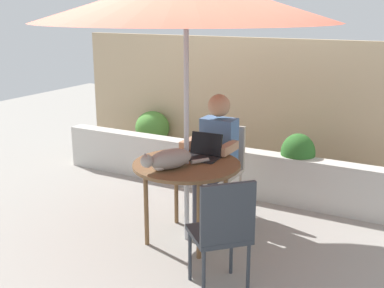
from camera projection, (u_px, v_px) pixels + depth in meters
name	position (u px, v px, depth m)	size (l,w,h in m)	color
ground_plane	(187.00, 239.00, 4.50)	(14.00, 14.00, 0.00)	gray
fence_back	(268.00, 109.00, 6.01)	(5.33, 0.08, 1.70)	tan
planter_wall_low	(242.00, 172.00, 5.51)	(4.80, 0.20, 0.53)	beige
patio_table	(187.00, 170.00, 4.32)	(0.95, 0.95, 0.73)	brown
chair_occupied	(222.00, 162.00, 4.99)	(0.40, 0.40, 0.90)	#B2A899
chair_empty	(223.00, 228.00, 3.50)	(0.57, 0.57, 0.90)	#33383F
person_seated	(216.00, 150.00, 4.81)	(0.48, 0.48, 1.24)	#4C72A5
laptop	(204.00, 151.00, 4.46)	(0.31, 0.27, 0.21)	black
cat	(168.00, 160.00, 4.13)	(0.39, 0.58, 0.17)	gray
potted_plant_near_fence	(297.00, 165.00, 5.27)	(0.37, 0.37, 0.76)	#33383D
potted_plant_by_chair	(152.00, 133.00, 6.66)	(0.46, 0.46, 0.70)	#9E5138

